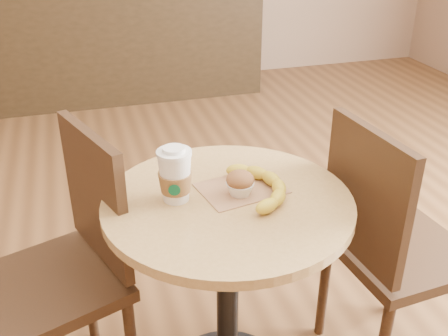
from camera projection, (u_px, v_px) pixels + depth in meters
name	position (u px, v px, depth m)	size (l,w,h in m)	color
cafe_table	(228.00, 258.00, 1.60)	(0.72, 0.72, 0.75)	black
chair_left	(67.00, 265.00, 1.61)	(0.52, 0.52, 0.93)	#342112
chair_right	(388.00, 243.00, 1.71)	(0.44, 0.44, 0.93)	#342112
service_counter	(123.00, 33.00, 4.28)	(2.30, 0.65, 1.04)	black
kraft_bag	(241.00, 188.00, 1.55)	(0.24, 0.18, 0.00)	#946847
coffee_cup	(175.00, 177.00, 1.46)	(0.10, 0.10, 0.16)	silver
muffin	(240.00, 183.00, 1.50)	(0.08, 0.08, 0.07)	silver
banana	(263.00, 185.00, 1.52)	(0.16, 0.30, 0.04)	gold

